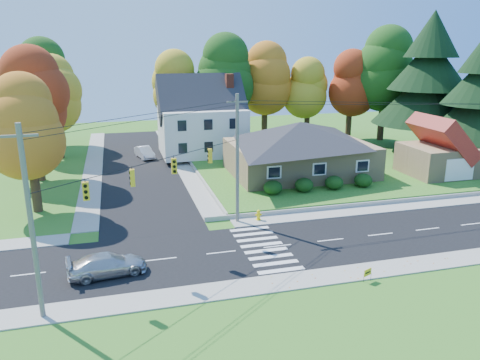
# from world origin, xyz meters

# --- Properties ---
(ground) EXTENTS (120.00, 120.00, 0.00)m
(ground) POSITION_xyz_m (0.00, 0.00, 0.00)
(ground) COLOR #3D7923
(road_main) EXTENTS (90.00, 8.00, 0.02)m
(road_main) POSITION_xyz_m (0.00, 0.00, 0.01)
(road_main) COLOR black
(road_main) RESTS_ON ground
(road_cross) EXTENTS (8.00, 44.00, 0.02)m
(road_cross) POSITION_xyz_m (-8.00, 26.00, 0.01)
(road_cross) COLOR black
(road_cross) RESTS_ON ground
(sidewalk_north) EXTENTS (90.00, 2.00, 0.08)m
(sidewalk_north) POSITION_xyz_m (0.00, 5.00, 0.04)
(sidewalk_north) COLOR #9C9A90
(sidewalk_north) RESTS_ON ground
(sidewalk_south) EXTENTS (90.00, 2.00, 0.08)m
(sidewalk_south) POSITION_xyz_m (0.00, -5.00, 0.04)
(sidewalk_south) COLOR #9C9A90
(sidewalk_south) RESTS_ON ground
(lawn) EXTENTS (30.00, 30.00, 0.50)m
(lawn) POSITION_xyz_m (13.00, 21.00, 0.25)
(lawn) COLOR #3D7923
(lawn) RESTS_ON ground
(ranch_house) EXTENTS (14.60, 10.60, 5.40)m
(ranch_house) POSITION_xyz_m (8.00, 16.00, 3.27)
(ranch_house) COLOR tan
(ranch_house) RESTS_ON lawn
(colonial_house) EXTENTS (10.40, 8.40, 9.60)m
(colonial_house) POSITION_xyz_m (0.04, 28.00, 4.58)
(colonial_house) COLOR silver
(colonial_house) RESTS_ON lawn
(garage) EXTENTS (7.30, 6.30, 4.60)m
(garage) POSITION_xyz_m (22.00, 11.99, 2.84)
(garage) COLOR tan
(garage) RESTS_ON lawn
(hedge_row) EXTENTS (10.70, 1.70, 1.27)m
(hedge_row) POSITION_xyz_m (7.50, 9.80, 1.14)
(hedge_row) COLOR #163A10
(hedge_row) RESTS_ON lawn
(traffic_infrastructure) EXTENTS (38.10, 10.66, 10.00)m
(traffic_infrastructure) POSITION_xyz_m (-0.15, 1.35, 5.15)
(traffic_infrastructure) COLOR #666059
(traffic_infrastructure) RESTS_ON ground
(tree_lot_0) EXTENTS (6.72, 6.72, 12.51)m
(tree_lot_0) POSITION_xyz_m (-2.00, 34.00, 8.31)
(tree_lot_0) COLOR #3F2A19
(tree_lot_0) RESTS_ON lawn
(tree_lot_1) EXTENTS (7.84, 7.84, 14.60)m
(tree_lot_1) POSITION_xyz_m (4.00, 33.00, 9.61)
(tree_lot_1) COLOR #3F2A19
(tree_lot_1) RESTS_ON lawn
(tree_lot_2) EXTENTS (7.28, 7.28, 13.56)m
(tree_lot_2) POSITION_xyz_m (10.00, 34.00, 8.96)
(tree_lot_2) COLOR #3F2A19
(tree_lot_2) RESTS_ON lawn
(tree_lot_3) EXTENTS (6.16, 6.16, 11.47)m
(tree_lot_3) POSITION_xyz_m (16.00, 33.00, 7.65)
(tree_lot_3) COLOR #3F2A19
(tree_lot_3) RESTS_ON lawn
(tree_lot_4) EXTENTS (6.72, 6.72, 12.51)m
(tree_lot_4) POSITION_xyz_m (22.00, 32.00, 8.31)
(tree_lot_4) COLOR #3F2A19
(tree_lot_4) RESTS_ON lawn
(tree_lot_5) EXTENTS (8.40, 8.40, 15.64)m
(tree_lot_5) POSITION_xyz_m (26.00, 30.00, 10.27)
(tree_lot_5) COLOR #3F2A19
(tree_lot_5) RESTS_ON lawn
(conifer_east_a) EXTENTS (12.80, 12.80, 16.96)m
(conifer_east_a) POSITION_xyz_m (27.00, 22.00, 9.39)
(conifer_east_a) COLOR #3F2A19
(conifer_east_a) RESTS_ON lawn
(tree_west_0) EXTENTS (6.16, 6.16, 11.47)m
(tree_west_0) POSITION_xyz_m (-17.00, 12.00, 7.15)
(tree_west_0) COLOR #3F2A19
(tree_west_0) RESTS_ON ground
(tree_west_1) EXTENTS (7.28, 7.28, 13.56)m
(tree_west_1) POSITION_xyz_m (-18.00, 22.00, 8.46)
(tree_west_1) COLOR #3F2A19
(tree_west_1) RESTS_ON ground
(tree_west_2) EXTENTS (6.72, 6.72, 12.51)m
(tree_west_2) POSITION_xyz_m (-17.00, 32.00, 7.81)
(tree_west_2) COLOR #3F2A19
(tree_west_2) RESTS_ON ground
(tree_west_3) EXTENTS (7.84, 7.84, 14.60)m
(tree_west_3) POSITION_xyz_m (-19.00, 40.00, 9.11)
(tree_west_3) COLOR #3F2A19
(tree_west_3) RESTS_ON ground
(silver_sedan) EXTENTS (4.86, 2.49, 1.35)m
(silver_sedan) POSITION_xyz_m (-11.31, -1.33, 0.70)
(silver_sedan) COLOR #B9B9BD
(silver_sedan) RESTS_ON road_main
(white_car) EXTENTS (2.39, 4.47, 1.40)m
(white_car) POSITION_xyz_m (-7.00, 29.26, 0.72)
(white_car) COLOR #B6B5BD
(white_car) RESTS_ON road_cross
(fire_hydrant) EXTENTS (0.51, 0.40, 0.90)m
(fire_hydrant) POSITION_xyz_m (0.18, 5.06, 0.43)
(fire_hydrant) COLOR yellow
(fire_hydrant) RESTS_ON ground
(yard_sign) EXTENTS (0.60, 0.28, 0.80)m
(yard_sign) POSITION_xyz_m (3.42, -6.10, 0.57)
(yard_sign) COLOR black
(yard_sign) RESTS_ON ground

